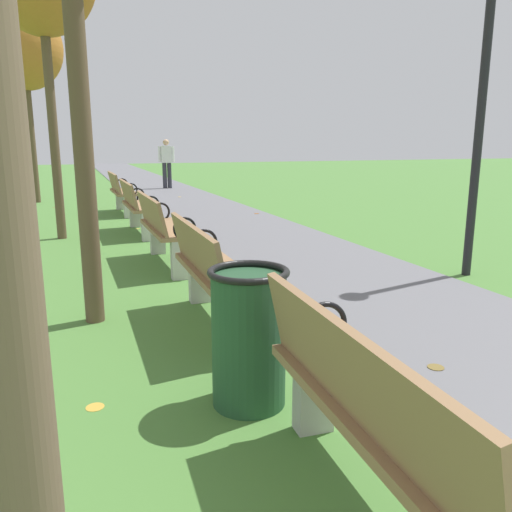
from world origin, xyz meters
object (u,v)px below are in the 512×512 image
object	(u,v)px
park_bench_2	(379,418)
park_bench_6	(121,192)
park_bench_4	(163,228)
tree_4	(24,48)
park_bench_5	(137,206)
trash_bin	(249,337)
lamp_post	(485,71)
pedestrian_walking	(167,161)
park_bench_3	(213,272)

from	to	relation	value
park_bench_2	park_bench_6	size ratio (longest dim) A/B	1.01
park_bench_4	tree_4	bearing A→B (deg)	102.87
park_bench_2	park_bench_4	xyz separation A→B (m)	(-0.00, 4.86, 0.00)
park_bench_2	park_bench_6	distance (m)	10.04
park_bench_5	tree_4	distance (m)	6.84
trash_bin	lamp_post	world-z (taller)	lamp_post
park_bench_2	pedestrian_walking	size ratio (longest dim) A/B	1.00
tree_4	park_bench_3	bearing A→B (deg)	-79.98
park_bench_3	lamp_post	distance (m)	3.84
park_bench_3	trash_bin	xyz separation A→B (m)	(-0.15, -1.33, -0.06)
pedestrian_walking	lamp_post	size ratio (longest dim) A/B	0.47
park_bench_4	park_bench_5	bearing A→B (deg)	90.00
park_bench_6	tree_4	world-z (taller)	tree_4
tree_4	pedestrian_walking	bearing A→B (deg)	35.62
park_bench_6	tree_4	distance (m)	4.84
park_bench_3	tree_4	world-z (taller)	tree_4
park_bench_5	lamp_post	size ratio (longest dim) A/B	0.46
park_bench_2	park_bench_5	world-z (taller)	same
tree_4	trash_bin	distance (m)	12.48
pedestrian_walking	park_bench_2	bearing A→B (deg)	-97.47
park_bench_3	lamp_post	bearing A→B (deg)	11.61
park_bench_6	trash_bin	world-z (taller)	park_bench_6
tree_4	lamp_post	size ratio (longest dim) A/B	1.39
park_bench_2	lamp_post	distance (m)	4.92
park_bench_4	trash_bin	xyz separation A→B (m)	(-0.15, -3.72, -0.06)
pedestrian_walking	park_bench_4	bearing A→B (deg)	-100.70
trash_bin	lamp_post	xyz separation A→B (m)	(3.45, 2.01, 1.88)
park_bench_4	park_bench_6	size ratio (longest dim) A/B	1.00
park_bench_4	tree_4	distance (m)	9.01
pedestrian_walking	lamp_post	bearing A→B (deg)	-84.47
park_bench_3	park_bench_4	distance (m)	2.39
park_bench_3	pedestrian_walking	xyz separation A→B (m)	(2.08, 13.39, 0.44)
park_bench_3	tree_4	distance (m)	11.23
pedestrian_walking	lamp_post	world-z (taller)	lamp_post
tree_4	trash_bin	xyz separation A→B (m)	(1.72, -11.89, -3.38)
park_bench_5	pedestrian_walking	size ratio (longest dim) A/B	0.99
park_bench_3	park_bench_4	world-z (taller)	same
park_bench_6	park_bench_2	bearing A→B (deg)	-90.00
park_bench_5	lamp_post	bearing A→B (deg)	-51.77
park_bench_6	lamp_post	size ratio (longest dim) A/B	0.46
tree_4	trash_bin	bearing A→B (deg)	-81.77
park_bench_4	park_bench_6	world-z (taller)	same
park_bench_2	park_bench_3	bearing A→B (deg)	90.00
park_bench_4	park_bench_5	world-z (taller)	same
trash_bin	lamp_post	size ratio (longest dim) A/B	0.24
park_bench_4	park_bench_6	xyz separation A→B (m)	(0.00, 5.18, 0.00)
park_bench_2	pedestrian_walking	bearing A→B (deg)	82.53
lamp_post	tree_4	bearing A→B (deg)	117.64
park_bench_5	park_bench_6	xyz separation A→B (m)	(0.00, 2.70, 0.00)
trash_bin	park_bench_2	bearing A→B (deg)	-82.64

